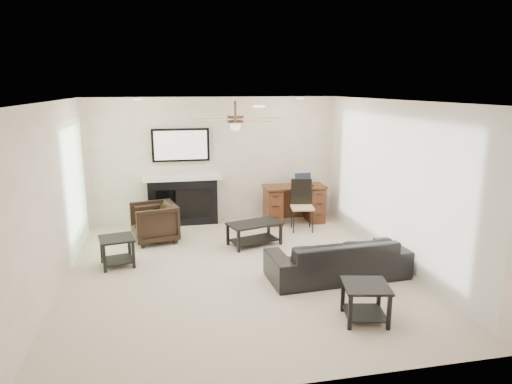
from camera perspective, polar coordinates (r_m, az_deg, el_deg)
room_shell at (r=6.58m, az=-0.90°, el=4.20°), size 5.50×5.54×2.52m
sofa at (r=6.72m, az=10.17°, el=-8.10°), size 2.05×0.90×0.59m
armchair at (r=8.29m, az=-12.60°, el=-3.74°), size 0.90×0.88×0.69m
coffee_table at (r=7.95m, az=-0.21°, el=-5.24°), size 1.01×0.74×0.40m
end_table_near at (r=5.64m, az=13.48°, el=-13.28°), size 0.61×0.61×0.45m
end_table_left at (r=7.37m, az=-16.95°, el=-7.13°), size 0.59×0.59×0.45m
fireplace_unit at (r=9.06m, az=-9.22°, el=1.80°), size 1.52×0.34×1.91m
desk at (r=9.24m, az=4.78°, el=-1.51°), size 1.22×0.56×0.76m
desk_chair at (r=8.71m, az=5.81°, el=-1.73°), size 0.49×0.50×0.97m
laptop at (r=9.17m, az=6.07°, el=1.52°), size 0.33×0.24×0.23m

